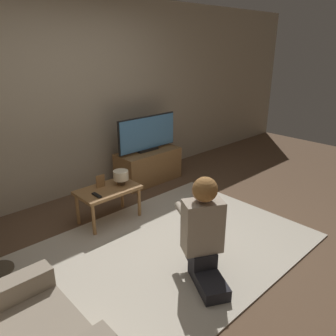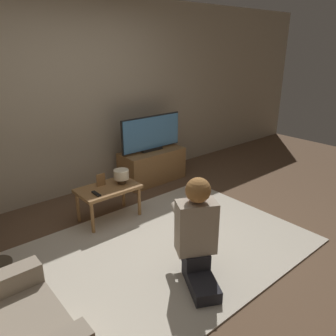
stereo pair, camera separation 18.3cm
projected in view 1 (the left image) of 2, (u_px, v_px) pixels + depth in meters
The scene contains 10 objects.
ground_plane at pixel (170, 249), 3.38m from camera, with size 10.00×10.00×0.00m, color brown.
wall_back at pixel (68, 100), 4.23m from camera, with size 10.00×0.06×2.60m.
rug at pixel (170, 248), 3.37m from camera, with size 2.85×2.03×0.02m.
tv_stand at pixel (148, 166), 4.98m from camera, with size 0.98×0.45×0.48m.
tv at pixel (147, 133), 4.81m from camera, with size 1.03×0.08×0.52m.
coffee_table at pixel (108, 193), 3.80m from camera, with size 0.71×0.43×0.41m.
person_kneeling at pixel (203, 228), 2.81m from camera, with size 0.60×0.83×0.95m.
picture_frame at pixel (100, 181), 3.80m from camera, with size 0.11×0.01×0.15m.
table_lamp at pixel (121, 176), 3.87m from camera, with size 0.18×0.18×0.17m.
remote at pixel (97, 195), 3.59m from camera, with size 0.04×0.15×0.02m.
Camera 1 is at (-1.98, -2.07, 1.97)m, focal length 35.00 mm.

